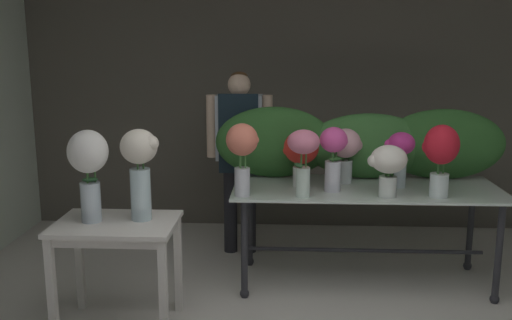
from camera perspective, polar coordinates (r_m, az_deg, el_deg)
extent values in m
plane|color=beige|center=(4.51, 5.69, -12.96)|extent=(7.52, 7.52, 0.00)
cube|color=#5B564C|center=(5.81, 5.21, 7.15)|extent=(5.79, 0.12, 2.84)
cube|color=silver|center=(4.47, 10.98, -2.79)|extent=(2.04, 0.84, 0.02)
cylinder|color=#2D2D33|center=(4.25, -1.18, -8.90)|extent=(0.05, 0.05, 0.77)
sphere|color=#2D2D33|center=(4.38, -1.16, -13.22)|extent=(0.07, 0.07, 0.07)
cylinder|color=#2D2D33|center=(4.51, 23.15, -8.62)|extent=(0.05, 0.05, 0.77)
sphere|color=#2D2D33|center=(4.64, 22.80, -12.72)|extent=(0.07, 0.07, 0.07)
cylinder|color=#2D2D33|center=(4.85, -0.63, -6.25)|extent=(0.05, 0.05, 0.77)
sphere|color=#2D2D33|center=(4.97, -0.63, -10.13)|extent=(0.07, 0.07, 0.07)
cylinder|color=#2D2D33|center=(5.08, 20.71, -6.19)|extent=(0.05, 0.05, 0.77)
sphere|color=#2D2D33|center=(5.19, 20.43, -9.90)|extent=(0.07, 0.07, 0.07)
cylinder|color=#2D2D33|center=(4.62, 10.74, -8.90)|extent=(1.84, 0.03, 0.03)
cube|color=silver|center=(3.83, -13.87, -6.24)|extent=(0.79, 0.57, 0.03)
cube|color=silver|center=(3.84, -13.83, -6.88)|extent=(0.73, 0.51, 0.06)
cube|color=silver|center=(3.86, -19.80, -12.28)|extent=(0.05, 0.05, 0.70)
cube|color=silver|center=(3.65, -9.27, -13.10)|extent=(0.05, 0.05, 0.70)
cube|color=silver|center=(4.28, -17.26, -9.71)|extent=(0.05, 0.05, 0.70)
cube|color=silver|center=(4.10, -7.81, -10.26)|extent=(0.05, 0.05, 0.70)
cylinder|color=#232328|center=(5.15, -2.58, -4.60)|extent=(0.12, 0.12, 0.86)
cylinder|color=#232328|center=(5.14, -0.68, -4.63)|extent=(0.12, 0.12, 0.86)
cube|color=#B2BCC6|center=(4.99, -1.68, 3.29)|extent=(0.40, 0.22, 0.57)
cube|color=#192833|center=(4.89, -1.78, 2.63)|extent=(0.34, 0.02, 0.69)
cylinder|color=beige|center=(5.02, -4.48, 3.40)|extent=(0.09, 0.09, 0.55)
cylinder|color=beige|center=(4.98, 1.15, 3.37)|extent=(0.09, 0.09, 0.55)
sphere|color=beige|center=(4.95, -1.70, 7.57)|extent=(0.20, 0.20, 0.20)
ellipsoid|color=brown|center=(4.97, -1.69, 8.33)|extent=(0.15, 0.15, 0.09)
ellipsoid|color=#2D6028|center=(4.65, 1.84, 1.80)|extent=(0.96, 0.25, 0.58)
ellipsoid|color=#387033|center=(4.70, 11.21, 1.38)|extent=(1.04, 0.30, 0.53)
ellipsoid|color=#2D6028|center=(4.82, 18.25, 1.50)|extent=(0.99, 0.26, 0.57)
cylinder|color=silver|center=(4.27, 7.69, -1.62)|extent=(0.12, 0.12, 0.23)
cylinder|color=#9EBCB2|center=(4.28, 7.67, -2.46)|extent=(0.11, 0.11, 0.10)
cylinder|color=#387033|center=(4.26, 8.01, -0.88)|extent=(0.01, 0.01, 0.32)
cylinder|color=#387033|center=(4.27, 7.73, -0.83)|extent=(0.01, 0.01, 0.32)
cylinder|color=#387033|center=(4.25, 7.50, -0.87)|extent=(0.01, 0.01, 0.32)
cylinder|color=#387033|center=(4.23, 7.68, -0.97)|extent=(0.01, 0.01, 0.32)
ellipsoid|color=#E54C9E|center=(4.21, 7.79, 2.02)|extent=(0.20, 0.20, 0.19)
sphere|color=#E54C9E|center=(4.22, 8.67, 1.85)|extent=(0.08, 0.08, 0.08)
ellipsoid|color=#2D6028|center=(4.23, 7.95, 0.12)|extent=(0.10, 0.05, 0.03)
cylinder|color=silver|center=(4.54, 8.86, -1.15)|extent=(0.12, 0.12, 0.18)
cylinder|color=#9EBCB2|center=(4.56, 8.84, -1.78)|extent=(0.11, 0.11, 0.08)
cylinder|color=#2D6028|center=(4.53, 9.25, -0.69)|extent=(0.01, 0.01, 0.24)
cylinder|color=#2D6028|center=(4.55, 8.79, -0.62)|extent=(0.01, 0.01, 0.24)
cylinder|color=#2D6028|center=(4.51, 8.69, -0.74)|extent=(0.01, 0.01, 0.24)
ellipsoid|color=#EFB2BC|center=(4.50, 8.95, 1.68)|extent=(0.24, 0.24, 0.23)
sphere|color=#EFB2BC|center=(4.51, 8.15, 1.93)|extent=(0.11, 0.11, 0.11)
sphere|color=#EFB2BC|center=(4.53, 10.02, 1.48)|extent=(0.10, 0.10, 0.10)
cylinder|color=silver|center=(4.11, -1.39, -2.20)|extent=(0.11, 0.11, 0.21)
cylinder|color=#9EBCB2|center=(4.13, -1.39, -2.98)|extent=(0.10, 0.10, 0.09)
cylinder|color=#477F3D|center=(4.09, -1.09, -1.22)|extent=(0.01, 0.01, 0.33)
cylinder|color=#477F3D|center=(4.11, -1.62, -1.15)|extent=(0.01, 0.01, 0.33)
cylinder|color=#477F3D|center=(4.08, -1.56, -1.26)|extent=(0.01, 0.01, 0.33)
ellipsoid|color=#EF7A60|center=(4.05, -1.41, 2.06)|extent=(0.23, 0.23, 0.23)
sphere|color=#EF7A60|center=(4.04, -0.15, 2.03)|extent=(0.07, 0.07, 0.07)
cylinder|color=silver|center=(4.19, 13.05, -2.61)|extent=(0.13, 0.13, 0.15)
cylinder|color=#9EBCB2|center=(4.20, 13.02, -3.17)|extent=(0.12, 0.12, 0.06)
cylinder|color=#477F3D|center=(4.18, 13.44, -2.14)|extent=(0.01, 0.01, 0.21)
cylinder|color=#477F3D|center=(4.20, 13.01, -2.07)|extent=(0.01, 0.01, 0.21)
cylinder|color=#477F3D|center=(4.18, 12.86, -2.13)|extent=(0.01, 0.01, 0.21)
cylinder|color=#477F3D|center=(4.16, 13.10, -2.19)|extent=(0.01, 0.01, 0.21)
ellipsoid|color=white|center=(4.15, 13.18, 0.08)|extent=(0.26, 0.26, 0.20)
sphere|color=white|center=(4.11, 11.70, -0.09)|extent=(0.09, 0.09, 0.09)
ellipsoid|color=#2D6028|center=(4.20, 13.36, -1.24)|extent=(0.08, 0.11, 0.03)
cylinder|color=silver|center=(4.40, 4.52, -1.66)|extent=(0.13, 0.13, 0.15)
cylinder|color=#9EBCB2|center=(4.41, 4.51, -2.21)|extent=(0.12, 0.12, 0.06)
cylinder|color=#387033|center=(4.38, 4.92, -1.15)|extent=(0.01, 0.01, 0.22)
cylinder|color=#387033|center=(4.42, 4.61, -1.03)|extent=(0.01, 0.01, 0.22)
cylinder|color=#387033|center=(4.39, 4.31, -1.13)|extent=(0.01, 0.01, 0.22)
cylinder|color=#387033|center=(4.35, 4.48, -1.22)|extent=(0.01, 0.01, 0.22)
ellipsoid|color=red|center=(4.35, 4.57, 1.27)|extent=(0.27, 0.27, 0.25)
sphere|color=red|center=(4.34, 3.24, 0.96)|extent=(0.08, 0.08, 0.08)
ellipsoid|color=#28562D|center=(4.37, 4.57, -0.44)|extent=(0.08, 0.11, 0.03)
cylinder|color=silver|center=(4.49, 14.23, -1.44)|extent=(0.09, 0.09, 0.19)
cylinder|color=#9EBCB2|center=(4.50, 14.19, -2.12)|extent=(0.09, 0.09, 0.08)
cylinder|color=#2D6028|center=(4.49, 14.41, -0.79)|extent=(0.01, 0.01, 0.28)
cylinder|color=#2D6028|center=(4.50, 14.14, -0.74)|extent=(0.01, 0.01, 0.28)
cylinder|color=#2D6028|center=(4.48, 14.06, -0.79)|extent=(0.01, 0.01, 0.28)
cylinder|color=#2D6028|center=(4.47, 14.29, -0.83)|extent=(0.01, 0.01, 0.28)
ellipsoid|color=#D1338E|center=(4.44, 14.38, 1.61)|extent=(0.20, 0.20, 0.17)
sphere|color=#D1338E|center=(4.44, 13.23, 1.55)|extent=(0.08, 0.08, 0.08)
sphere|color=#D1338E|center=(4.48, 15.17, 1.65)|extent=(0.08, 0.08, 0.08)
ellipsoid|color=#477F3D|center=(4.45, 14.62, -0.04)|extent=(0.10, 0.09, 0.03)
cylinder|color=silver|center=(4.09, 4.72, -2.23)|extent=(0.10, 0.10, 0.22)
cylinder|color=#9EBCB2|center=(4.11, 4.71, -3.05)|extent=(0.09, 0.09, 0.09)
cylinder|color=#477F3D|center=(4.08, 5.01, -1.24)|extent=(0.01, 0.01, 0.34)
cylinder|color=#477F3D|center=(4.09, 4.56, -1.21)|extent=(0.01, 0.01, 0.34)
cylinder|color=#477F3D|center=(4.06, 4.53, -1.29)|extent=(0.01, 0.01, 0.34)
ellipsoid|color=pink|center=(4.03, 4.79, 1.83)|extent=(0.23, 0.23, 0.17)
sphere|color=pink|center=(4.03, 3.93, 1.58)|extent=(0.06, 0.06, 0.06)
ellipsoid|color=#28562D|center=(4.04, 4.29, -0.52)|extent=(0.08, 0.11, 0.03)
cylinder|color=silver|center=(4.29, 17.87, -2.42)|extent=(0.13, 0.13, 0.17)
cylinder|color=#9EBCB2|center=(4.30, 17.83, -3.05)|extent=(0.12, 0.12, 0.07)
cylinder|color=#387033|center=(4.29, 18.22, -1.52)|extent=(0.01, 0.01, 0.29)
cylinder|color=#387033|center=(4.28, 17.73, -1.50)|extent=(0.01, 0.01, 0.29)
cylinder|color=#387033|center=(4.26, 17.79, -1.58)|extent=(0.01, 0.01, 0.29)
ellipsoid|color=red|center=(4.23, 18.12, 1.48)|extent=(0.25, 0.25, 0.28)
sphere|color=red|center=(4.23, 17.05, 1.27)|extent=(0.11, 0.11, 0.11)
cylinder|color=silver|center=(3.84, -16.22, -4.07)|extent=(0.13, 0.13, 0.26)
cylinder|color=#9EBCB2|center=(3.86, -16.16, -5.11)|extent=(0.12, 0.12, 0.11)
cylinder|color=#477F3D|center=(3.82, -15.75, -3.11)|extent=(0.01, 0.01, 0.37)
cylinder|color=#477F3D|center=(3.84, -16.41, -3.08)|extent=(0.01, 0.01, 0.37)
cylinder|color=#477F3D|center=(3.81, -16.48, -3.20)|extent=(0.01, 0.01, 0.37)
ellipsoid|color=white|center=(3.76, -16.51, 0.83)|extent=(0.26, 0.26, 0.28)
ellipsoid|color=#28562D|center=(3.80, -16.30, -1.90)|extent=(0.11, 0.06, 0.03)
cylinder|color=silver|center=(3.79, -11.48, -3.39)|extent=(0.13, 0.13, 0.34)
cylinder|color=#9EBCB2|center=(3.82, -11.42, -4.78)|extent=(0.12, 0.12, 0.14)
cylinder|color=#387033|center=(3.77, -11.14, -2.77)|extent=(0.01, 0.01, 0.41)
cylinder|color=#387033|center=(3.81, -11.69, -2.64)|extent=(0.01, 0.01, 0.41)
cylinder|color=#387033|center=(3.76, -11.68, -2.82)|extent=(0.01, 0.01, 0.41)
ellipsoid|color=silver|center=(3.72, -11.67, 1.34)|extent=(0.24, 0.24, 0.23)
sphere|color=silver|center=(3.76, -12.93, 1.32)|extent=(0.08, 0.08, 0.08)
sphere|color=silver|center=(3.67, -10.48, 1.67)|extent=(0.10, 0.10, 0.10)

